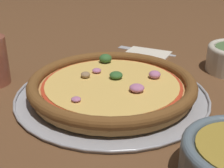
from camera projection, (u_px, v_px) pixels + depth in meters
name	position (u px, v px, depth m)	size (l,w,h in m)	color
ground_plane	(112.00, 96.00, 0.62)	(3.00, 3.00, 0.00)	brown
pizza_tray	(112.00, 94.00, 0.62)	(0.38, 0.38, 0.01)	#9E9EA3
pizza	(112.00, 85.00, 0.61)	(0.33, 0.33, 0.04)	tan
napkin	(147.00, 54.00, 0.85)	(0.15, 0.14, 0.01)	beige
fork	(143.00, 50.00, 0.88)	(0.16, 0.09, 0.00)	#B7B7BC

